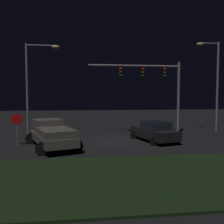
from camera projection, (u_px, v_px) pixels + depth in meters
ground_plane at (110, 140)px, 19.17m from camera, size 80.00×80.00×0.00m
grass_median at (135, 177)px, 10.39m from camera, size 26.17×6.74×0.10m
pickup_truck at (51, 133)px, 16.57m from camera, size 4.05×5.76×1.80m
car_sedan at (154, 131)px, 18.84m from camera, size 3.20×4.72×1.51m
traffic_signal_gantry at (153, 80)px, 22.33m from camera, size 8.32×0.56×6.50m
street_lamp_left at (34, 77)px, 22.28m from camera, size 3.02×0.44×8.09m
street_lamp_right at (213, 76)px, 23.77m from camera, size 2.30×0.44×8.55m
stop_sign at (17, 123)px, 17.11m from camera, size 0.76×0.08×2.23m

